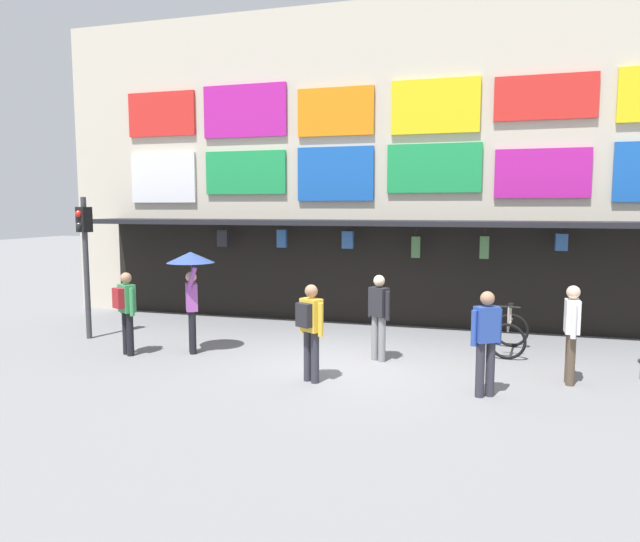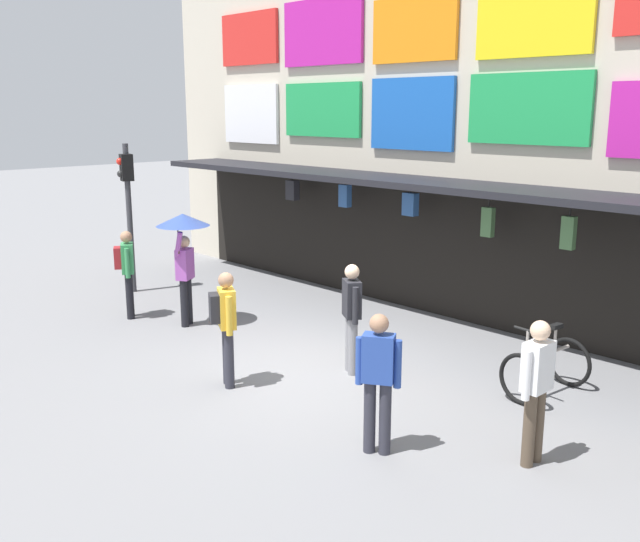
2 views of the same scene
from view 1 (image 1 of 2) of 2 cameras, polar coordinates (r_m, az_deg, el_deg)
The scene contains 10 objects.
ground_plane at distance 11.01m, azimuth 2.53°, elevation -9.33°, with size 80.00×80.00×0.00m, color slate.
shopfront at distance 15.11m, azimuth 6.70°, elevation 10.07°, with size 18.00×2.60×8.00m.
traffic_light_near at distance 13.90m, azimuth -22.30°, elevation 2.44°, with size 0.34×0.35×3.20m.
bicycle_parked at distance 12.43m, azimuth 18.28°, elevation -5.96°, with size 0.84×1.23×1.05m.
pedestrian_with_umbrella at distance 11.89m, azimuth -12.69°, elevation -0.23°, with size 0.96×0.96×2.08m.
pedestrian_in_white at distance 10.54m, azimuth 23.70°, elevation -5.28°, with size 0.22×0.53×1.68m.
pedestrian_in_purple at distance 9.39m, azimuth 16.16°, elevation -6.37°, with size 0.46×0.38×1.68m.
pedestrian_in_red at distance 11.17m, azimuth 5.85°, elevation -4.14°, with size 0.46×0.38×1.68m.
pedestrian_in_black at distance 12.16m, azimuth -18.71°, elevation -3.41°, with size 0.48×0.46×1.68m.
pedestrian_in_yellow at distance 9.76m, azimuth -0.97°, elevation -5.43°, with size 0.48×0.46×1.68m.
Camera 1 is at (2.46, -10.31, 2.98)m, focal length 32.24 mm.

